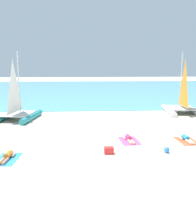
% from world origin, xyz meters
% --- Properties ---
extents(ground_plane, '(120.00, 120.00, 0.00)m').
position_xyz_m(ground_plane, '(0.00, 10.00, 0.00)').
color(ground_plane, beige).
extents(ocean_water, '(120.00, 40.00, 0.05)m').
position_xyz_m(ocean_water, '(0.00, 32.09, 0.03)').
color(ocean_water, '#5BB2C1').
rests_on(ocean_water, ground).
extents(sailboat_white, '(3.13, 4.57, 5.67)m').
position_xyz_m(sailboat_white, '(8.15, 10.70, 0.85)').
color(sailboat_white, white).
rests_on(sailboat_white, ground).
extents(sailboat_teal, '(3.42, 4.69, 5.60)m').
position_xyz_m(sailboat_teal, '(-6.48, 8.77, 0.83)').
color(sailboat_teal, teal).
rests_on(sailboat_teal, ground).
extents(towel_left, '(1.24, 1.98, 0.01)m').
position_xyz_m(towel_left, '(-4.90, -0.50, 0.01)').
color(towel_left, '#338CD8').
rests_on(towel_left, ground).
extents(sunbather_left, '(0.57, 1.57, 0.30)m').
position_xyz_m(sunbather_left, '(-4.90, -0.43, 0.13)').
color(sunbather_left, orange).
rests_on(sunbather_left, towel_left).
extents(towel_middle, '(1.22, 1.97, 0.01)m').
position_xyz_m(towel_middle, '(1.72, 2.18, 0.01)').
color(towel_middle, '#D84C99').
rests_on(towel_middle, ground).
extents(sunbather_middle, '(0.57, 1.57, 0.30)m').
position_xyz_m(sunbather_middle, '(1.71, 2.25, 0.13)').
color(sunbather_middle, '#D83372').
rests_on(sunbather_middle, towel_middle).
extents(towel_right, '(1.17, 1.94, 0.01)m').
position_xyz_m(towel_right, '(5.22, 1.95, 0.01)').
color(towel_right, '#EA5933').
rests_on(towel_right, ground).
extents(sunbather_right, '(0.56, 1.56, 0.30)m').
position_xyz_m(sunbather_right, '(5.22, 2.02, 0.13)').
color(sunbather_right, '#268CCC').
rests_on(sunbather_right, towel_right).
extents(beach_ball, '(0.32, 0.32, 0.32)m').
position_xyz_m(beach_ball, '(3.31, -0.05, 0.16)').
color(beach_ball, '#337FE5').
rests_on(beach_ball, ground).
extents(cooler_box, '(0.50, 0.36, 0.36)m').
position_xyz_m(cooler_box, '(0.23, -0.01, 0.18)').
color(cooler_box, red).
rests_on(cooler_box, ground).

